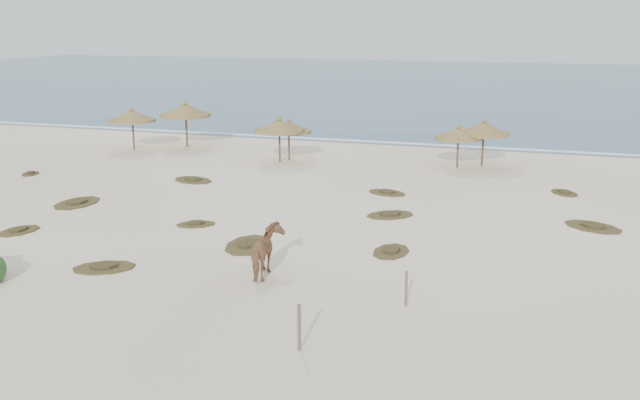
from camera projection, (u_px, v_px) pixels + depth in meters
The scene contains 24 objects.
ground at pixel (234, 254), 26.72m from camera, with size 160.00×160.00×0.00m, color #FCEBCF.
ocean at pixel (463, 84), 96.00m from camera, with size 200.00×100.00×0.01m, color navy.
foam_line at pixel (384, 142), 50.74m from camera, with size 70.00×0.60×0.01m, color white.
palapa_0 at pixel (132, 116), 47.45m from camera, with size 3.58×3.58×2.90m.
palapa_1 at pixel (186, 111), 48.37m from camera, with size 4.25×4.25×3.21m.
palapa_2 at pixel (279, 126), 43.37m from camera, with size 3.46×3.46×2.83m.
palapa_3 at pixel (289, 128), 43.97m from camera, with size 3.69×3.69×2.63m.
palapa_4 at pixel (484, 129), 42.12m from camera, with size 3.99×3.99×2.87m.
palapa_5 at pixel (459, 134), 41.78m from camera, with size 3.60×3.60×2.59m.
horse at pixel (267, 252), 24.24m from camera, with size 0.94×2.07×1.75m, color #956543.
fence_post_near at pixel (299, 327), 18.87m from camera, with size 0.10×0.10×1.31m, color brown.
fence_post_far at pixel (406, 289), 21.83m from camera, with size 0.08×0.08×1.12m, color brown.
scrub_0 at pixel (19, 230), 29.55m from camera, with size 1.68×2.12×0.16m.
scrub_1 at pixel (77, 203), 34.01m from camera, with size 1.86×2.75×0.16m.
scrub_2 at pixel (196, 224), 30.50m from camera, with size 1.98×1.76×0.16m.
scrub_3 at pixel (390, 215), 31.94m from camera, with size 2.64×2.47×0.16m.
scrub_4 at pixel (391, 251), 26.94m from camera, with size 1.50×2.13×0.16m.
scrub_5 at pixel (593, 226), 30.12m from camera, with size 2.99×2.69×0.16m.
scrub_6 at pixel (193, 180), 38.79m from camera, with size 2.78×2.26×0.16m.
scrub_7 at pixel (387, 192), 35.99m from camera, with size 2.34×1.90×0.16m.
scrub_8 at pixel (30, 173), 40.37m from camera, with size 1.27×1.57×0.16m.
scrub_9 at pixel (248, 245), 27.72m from camera, with size 1.94×2.79×0.16m.
scrub_10 at pixel (564, 193), 35.96m from camera, with size 1.85×2.05×0.16m.
scrub_11 at pixel (104, 267), 25.22m from camera, with size 2.62×2.31×0.16m.
Camera 1 is at (10.74, -23.22, 8.61)m, focal length 40.00 mm.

